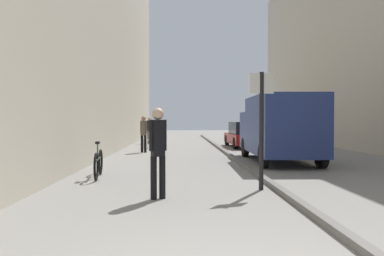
{
  "coord_description": "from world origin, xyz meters",
  "views": [
    {
      "loc": [
        -0.54,
        -2.91,
        1.54
      ],
      "look_at": [
        -0.13,
        9.17,
        1.28
      ],
      "focal_mm": 32.93,
      "sensor_mm": 36.0,
      "label": 1
    }
  ],
  "objects_px": {
    "parked_car": "(245,135)",
    "street_sign_post": "(261,120)",
    "pedestrian_far_crossing": "(144,131)",
    "cafe_chair_near_window": "(150,138)",
    "delivery_van": "(279,127)",
    "pedestrian_main_foreground": "(158,146)",
    "pedestrian_mid_block": "(149,128)",
    "bicycle_leaning": "(98,163)"
  },
  "relations": [
    {
      "from": "parked_car",
      "to": "street_sign_post",
      "type": "distance_m",
      "value": 12.54
    },
    {
      "from": "pedestrian_far_crossing",
      "to": "cafe_chair_near_window",
      "type": "xyz_separation_m",
      "value": [
        0.08,
        2.56,
        -0.47
      ]
    },
    {
      "from": "delivery_van",
      "to": "parked_car",
      "type": "distance_m",
      "value": 7.17
    },
    {
      "from": "pedestrian_far_crossing",
      "to": "pedestrian_main_foreground",
      "type": "bearing_deg",
      "value": 119.08
    },
    {
      "from": "pedestrian_mid_block",
      "to": "delivery_van",
      "type": "distance_m",
      "value": 11.57
    },
    {
      "from": "delivery_van",
      "to": "pedestrian_main_foreground",
      "type": "bearing_deg",
      "value": -122.86
    },
    {
      "from": "delivery_van",
      "to": "bicycle_leaning",
      "type": "bearing_deg",
      "value": -148.67
    },
    {
      "from": "pedestrian_main_foreground",
      "to": "bicycle_leaning",
      "type": "relative_size",
      "value": 1.01
    },
    {
      "from": "pedestrian_main_foreground",
      "to": "pedestrian_mid_block",
      "type": "height_order",
      "value": "pedestrian_main_foreground"
    },
    {
      "from": "pedestrian_mid_block",
      "to": "cafe_chair_near_window",
      "type": "height_order",
      "value": "pedestrian_mid_block"
    },
    {
      "from": "cafe_chair_near_window",
      "to": "pedestrian_main_foreground",
      "type": "bearing_deg",
      "value": 145.06
    },
    {
      "from": "pedestrian_far_crossing",
      "to": "bicycle_leaning",
      "type": "xyz_separation_m",
      "value": [
        -0.45,
        -7.37,
        -0.63
      ]
    },
    {
      "from": "parked_car",
      "to": "street_sign_post",
      "type": "bearing_deg",
      "value": -100.23
    },
    {
      "from": "delivery_van",
      "to": "street_sign_post",
      "type": "relative_size",
      "value": 2.0
    },
    {
      "from": "pedestrian_far_crossing",
      "to": "parked_car",
      "type": "distance_m",
      "value": 6.34
    },
    {
      "from": "pedestrian_mid_block",
      "to": "parked_car",
      "type": "xyz_separation_m",
      "value": [
        5.73,
        -2.94,
        -0.31
      ]
    },
    {
      "from": "delivery_van",
      "to": "parked_car",
      "type": "relative_size",
      "value": 1.23
    },
    {
      "from": "pedestrian_mid_block",
      "to": "bicycle_leaning",
      "type": "relative_size",
      "value": 1.0
    },
    {
      "from": "pedestrian_far_crossing",
      "to": "delivery_van",
      "type": "distance_m",
      "value": 6.71
    },
    {
      "from": "pedestrian_far_crossing",
      "to": "street_sign_post",
      "type": "height_order",
      "value": "street_sign_post"
    },
    {
      "from": "pedestrian_far_crossing",
      "to": "parked_car",
      "type": "height_order",
      "value": "pedestrian_far_crossing"
    },
    {
      "from": "pedestrian_main_foreground",
      "to": "parked_car",
      "type": "bearing_deg",
      "value": -129.75
    },
    {
      "from": "pedestrian_far_crossing",
      "to": "delivery_van",
      "type": "bearing_deg",
      "value": 165.26
    },
    {
      "from": "pedestrian_main_foreground",
      "to": "cafe_chair_near_window",
      "type": "xyz_separation_m",
      "value": [
        -1.24,
        12.57,
        -0.48
      ]
    },
    {
      "from": "pedestrian_main_foreground",
      "to": "pedestrian_mid_block",
      "type": "distance_m",
      "value": 16.2
    },
    {
      "from": "pedestrian_main_foreground",
      "to": "parked_car",
      "type": "xyz_separation_m",
      "value": [
        4.16,
        13.19,
        -0.32
      ]
    },
    {
      "from": "pedestrian_mid_block",
      "to": "bicycle_leaning",
      "type": "xyz_separation_m",
      "value": [
        -0.19,
        -13.48,
        -0.64
      ]
    },
    {
      "from": "pedestrian_main_foreground",
      "to": "pedestrian_far_crossing",
      "type": "height_order",
      "value": "pedestrian_main_foreground"
    },
    {
      "from": "pedestrian_main_foreground",
      "to": "street_sign_post",
      "type": "bearing_deg",
      "value": 178.01
    },
    {
      "from": "pedestrian_mid_block",
      "to": "pedestrian_far_crossing",
      "type": "xyz_separation_m",
      "value": [
        0.26,
        -6.12,
        -0.01
      ]
    },
    {
      "from": "pedestrian_main_foreground",
      "to": "pedestrian_far_crossing",
      "type": "distance_m",
      "value": 10.1
    },
    {
      "from": "pedestrian_far_crossing",
      "to": "street_sign_post",
      "type": "xyz_separation_m",
      "value": [
        3.54,
        -9.19,
        0.53
      ]
    },
    {
      "from": "pedestrian_mid_block",
      "to": "cafe_chair_near_window",
      "type": "relative_size",
      "value": 1.88
    },
    {
      "from": "cafe_chair_near_window",
      "to": "parked_car",
      "type": "bearing_deg",
      "value": -124.06
    },
    {
      "from": "bicycle_leaning",
      "to": "cafe_chair_near_window",
      "type": "distance_m",
      "value": 9.94
    },
    {
      "from": "pedestrian_main_foreground",
      "to": "cafe_chair_near_window",
      "type": "bearing_deg",
      "value": -106.6
    },
    {
      "from": "pedestrian_mid_block",
      "to": "pedestrian_far_crossing",
      "type": "height_order",
      "value": "pedestrian_mid_block"
    },
    {
      "from": "pedestrian_mid_block",
      "to": "pedestrian_main_foreground",
      "type": "bearing_deg",
      "value": 107.47
    },
    {
      "from": "pedestrian_main_foreground",
      "to": "delivery_van",
      "type": "distance_m",
      "value": 7.29
    },
    {
      "from": "street_sign_post",
      "to": "bicycle_leaning",
      "type": "xyz_separation_m",
      "value": [
        -3.99,
        1.82,
        -1.16
      ]
    },
    {
      "from": "delivery_van",
      "to": "street_sign_post",
      "type": "xyz_separation_m",
      "value": [
        -1.86,
        -5.22,
        0.26
      ]
    },
    {
      "from": "pedestrian_mid_block",
      "to": "parked_car",
      "type": "distance_m",
      "value": 6.45
    }
  ]
}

